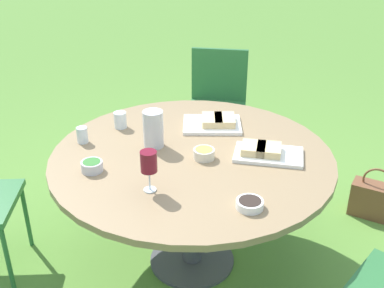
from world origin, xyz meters
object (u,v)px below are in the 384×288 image
water_pitcher (153,129)px  wine_glass (149,163)px  dining_table (192,168)px  handbag (374,200)px  chair_near_right (217,98)px

water_pitcher → wine_glass: bearing=120.9°
dining_table → handbag: bearing=-130.4°
dining_table → wine_glass: 0.46m
dining_table → handbag: size_ratio=4.08×
wine_glass → dining_table: bearing=-89.9°
dining_table → water_pitcher: size_ratio=7.31×
dining_table → handbag: dining_table is taller
water_pitcher → handbag: 1.63m
dining_table → wine_glass: size_ratio=7.37×
dining_table → water_pitcher: 0.29m
water_pitcher → handbag: (-1.07, -1.01, -0.70)m
chair_near_right → water_pitcher: (-0.22, 1.24, 0.31)m
water_pitcher → chair_near_right: bearing=-79.8°
handbag → wine_glass: bearing=58.8°
dining_table → chair_near_right: bearing=-69.7°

